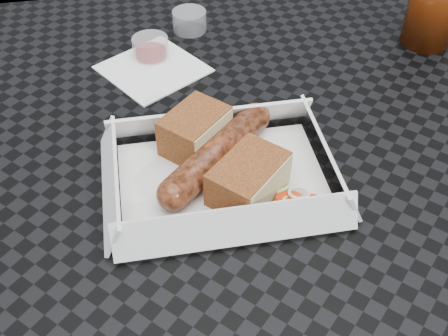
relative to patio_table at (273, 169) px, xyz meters
name	(u,v)px	position (x,y,z in m)	size (l,w,h in m)	color
patio_table	(273,169)	(0.00, 0.00, 0.00)	(0.80, 0.80, 0.74)	black
food_tray	(222,180)	(-0.08, -0.08, 0.08)	(0.22, 0.15, 0.00)	white
bratwurst	(217,153)	(-0.08, -0.06, 0.10)	(0.14, 0.14, 0.03)	brown
bread_near	(195,131)	(-0.10, -0.03, 0.10)	(0.07, 0.05, 0.05)	brown
bread_far	(248,179)	(-0.06, -0.11, 0.10)	(0.08, 0.05, 0.04)	brown
veg_garnish	(296,199)	(-0.01, -0.13, 0.08)	(0.03, 0.03, 0.00)	red
napkin	(153,69)	(-0.14, 0.14, 0.08)	(0.12, 0.12, 0.00)	white
condiment_cup_sauce	(151,48)	(-0.14, 0.17, 0.09)	(0.05, 0.05, 0.03)	maroon
condiment_cup_empty	(189,21)	(-0.08, 0.24, 0.09)	(0.05, 0.05, 0.03)	silver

